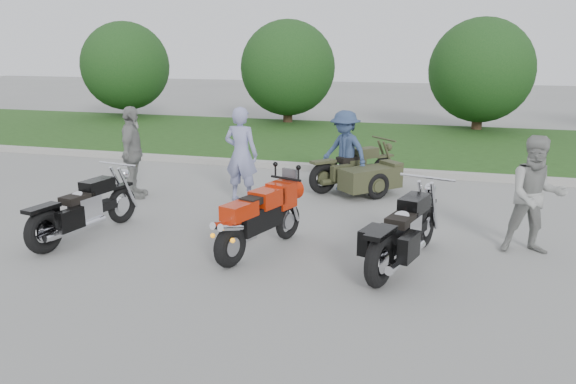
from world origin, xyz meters
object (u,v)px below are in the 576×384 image
(sportbike_red, at_px, (259,217))
(cruiser_left, at_px, (81,211))
(person_grey, at_px, (536,196))
(person_back, at_px, (133,153))
(person_stripe, at_px, (241,154))
(cruiser_right, at_px, (403,235))
(person_denim, at_px, (345,151))
(cruiser_sidecar, at_px, (362,175))

(sportbike_red, distance_m, cruiser_left, 2.99)
(person_grey, xyz_separation_m, person_back, (-7.47, 1.18, 0.04))
(person_stripe, height_order, person_grey, person_stripe)
(cruiser_right, distance_m, person_grey, 2.20)
(cruiser_right, xyz_separation_m, person_denim, (-1.58, 4.10, 0.38))
(cruiser_right, relative_size, person_grey, 1.35)
(person_stripe, bearing_deg, cruiser_left, 63.60)
(person_grey, bearing_deg, cruiser_sidecar, 129.03)
(cruiser_left, height_order, person_stripe, person_stripe)
(sportbike_red, relative_size, person_grey, 1.12)
(cruiser_left, bearing_deg, person_back, 112.02)
(cruiser_left, relative_size, person_denim, 1.35)
(sportbike_red, xyz_separation_m, person_stripe, (-1.29, 2.71, 0.38))
(cruiser_right, bearing_deg, sportbike_red, -163.81)
(sportbike_red, bearing_deg, person_back, 164.63)
(cruiser_right, bearing_deg, cruiser_left, -161.76)
(sportbike_red, height_order, cruiser_sidecar, sportbike_red)
(sportbike_red, height_order, cruiser_left, sportbike_red)
(cruiser_sidecar, height_order, person_back, person_back)
(cruiser_sidecar, relative_size, person_stripe, 1.09)
(cruiser_left, height_order, person_back, person_back)
(person_stripe, distance_m, person_denim, 2.31)
(cruiser_sidecar, height_order, person_denim, person_denim)
(cruiser_right, xyz_separation_m, person_grey, (1.84, 1.15, 0.41))
(sportbike_red, xyz_separation_m, person_grey, (3.97, 1.14, 0.32))
(person_grey, bearing_deg, person_denim, 130.87)
(cruiser_sidecar, bearing_deg, person_stripe, -108.29)
(sportbike_red, bearing_deg, cruiser_sidecar, 94.35)
(person_stripe, xyz_separation_m, person_grey, (5.26, -1.57, -0.05))
(cruiser_right, bearing_deg, person_stripe, 157.86)
(cruiser_left, distance_m, cruiser_sidecar, 5.68)
(cruiser_sidecar, bearing_deg, person_grey, 0.97)
(person_denim, bearing_deg, sportbike_red, -70.93)
(cruiser_sidecar, xyz_separation_m, person_stripe, (-2.26, -1.20, 0.54))
(person_stripe, bearing_deg, person_grey, 167.24)
(cruiser_right, distance_m, person_back, 6.12)
(cruiser_left, xyz_separation_m, person_stripe, (1.68, 2.89, 0.49))
(sportbike_red, distance_m, person_stripe, 3.03)
(cruiser_sidecar, bearing_deg, sportbike_red, -60.19)
(cruiser_right, bearing_deg, person_grey, 48.20)
(sportbike_red, distance_m, cruiser_right, 2.13)
(cruiser_left, bearing_deg, person_stripe, 69.87)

